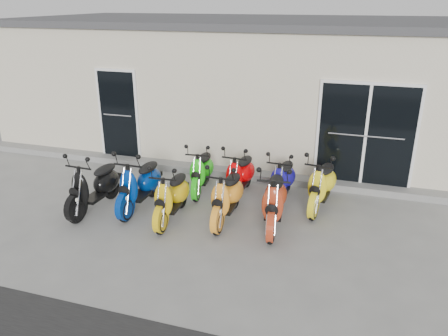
{
  "coord_description": "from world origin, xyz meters",
  "views": [
    {
      "loc": [
        2.39,
        -7.02,
        3.85
      ],
      "look_at": [
        0.0,
        0.6,
        0.75
      ],
      "focal_mm": 35.0,
      "sensor_mm": 36.0,
      "label": 1
    }
  ],
  "objects_px": {
    "scooter_front_black": "(94,180)",
    "scooter_back_green": "(202,166)",
    "scooter_front_red": "(275,194)",
    "scooter_front_orange_a": "(171,190)",
    "scooter_back_blue": "(283,175)",
    "scooter_front_orange_b": "(227,190)",
    "scooter_back_red": "(240,170)",
    "scooter_front_blue": "(139,178)",
    "scooter_back_yellow": "(322,178)"
  },
  "relations": [
    {
      "from": "scooter_front_orange_a",
      "to": "scooter_front_orange_b",
      "type": "xyz_separation_m",
      "value": [
        0.98,
        0.28,
        0.01
      ]
    },
    {
      "from": "scooter_front_black",
      "to": "scooter_front_orange_a",
      "type": "height_order",
      "value": "scooter_front_black"
    },
    {
      "from": "scooter_front_orange_a",
      "to": "scooter_back_red",
      "type": "relative_size",
      "value": 1.0
    },
    {
      "from": "scooter_front_orange_b",
      "to": "scooter_back_red",
      "type": "bearing_deg",
      "value": 92.77
    },
    {
      "from": "scooter_back_red",
      "to": "scooter_front_black",
      "type": "bearing_deg",
      "value": -148.12
    },
    {
      "from": "scooter_front_blue",
      "to": "scooter_back_green",
      "type": "relative_size",
      "value": 1.11
    },
    {
      "from": "scooter_front_black",
      "to": "scooter_back_blue",
      "type": "bearing_deg",
      "value": 26.19
    },
    {
      "from": "scooter_front_blue",
      "to": "scooter_back_red",
      "type": "distance_m",
      "value": 2.03
    },
    {
      "from": "scooter_back_green",
      "to": "scooter_back_blue",
      "type": "xyz_separation_m",
      "value": [
        1.73,
        -0.0,
        0.0
      ]
    },
    {
      "from": "scooter_front_black",
      "to": "scooter_back_red",
      "type": "bearing_deg",
      "value": 32.61
    },
    {
      "from": "scooter_front_black",
      "to": "scooter_back_green",
      "type": "height_order",
      "value": "scooter_front_black"
    },
    {
      "from": "scooter_front_black",
      "to": "scooter_front_blue",
      "type": "distance_m",
      "value": 0.87
    },
    {
      "from": "scooter_front_black",
      "to": "scooter_front_orange_a",
      "type": "bearing_deg",
      "value": 5.32
    },
    {
      "from": "scooter_front_red",
      "to": "scooter_front_blue",
      "type": "bearing_deg",
      "value": 174.23
    },
    {
      "from": "scooter_front_orange_a",
      "to": "scooter_front_orange_b",
      "type": "distance_m",
      "value": 1.02
    },
    {
      "from": "scooter_front_orange_b",
      "to": "scooter_back_yellow",
      "type": "relative_size",
      "value": 0.98
    },
    {
      "from": "scooter_front_orange_b",
      "to": "scooter_back_red",
      "type": "xyz_separation_m",
      "value": [
        -0.05,
        1.08,
        -0.01
      ]
    },
    {
      "from": "scooter_front_red",
      "to": "scooter_back_green",
      "type": "distance_m",
      "value": 2.08
    },
    {
      "from": "scooter_front_black",
      "to": "scooter_front_red",
      "type": "distance_m",
      "value": 3.45
    },
    {
      "from": "scooter_front_black",
      "to": "scooter_back_green",
      "type": "bearing_deg",
      "value": 44.21
    },
    {
      "from": "scooter_back_red",
      "to": "scooter_back_blue",
      "type": "height_order",
      "value": "scooter_back_red"
    },
    {
      "from": "scooter_front_orange_a",
      "to": "scooter_front_orange_b",
      "type": "bearing_deg",
      "value": 12.96
    },
    {
      "from": "scooter_front_black",
      "to": "scooter_front_red",
      "type": "bearing_deg",
      "value": 9.11
    },
    {
      "from": "scooter_front_black",
      "to": "scooter_front_blue",
      "type": "height_order",
      "value": "scooter_front_blue"
    },
    {
      "from": "scooter_front_orange_a",
      "to": "scooter_back_yellow",
      "type": "height_order",
      "value": "scooter_back_yellow"
    },
    {
      "from": "scooter_front_orange_a",
      "to": "scooter_back_red",
      "type": "bearing_deg",
      "value": 52.92
    },
    {
      "from": "scooter_back_green",
      "to": "scooter_front_red",
      "type": "bearing_deg",
      "value": -39.28
    },
    {
      "from": "scooter_front_black",
      "to": "scooter_front_blue",
      "type": "bearing_deg",
      "value": 25.1
    },
    {
      "from": "scooter_front_orange_b",
      "to": "scooter_back_green",
      "type": "bearing_deg",
      "value": 129.03
    },
    {
      "from": "scooter_front_orange_a",
      "to": "scooter_back_yellow",
      "type": "bearing_deg",
      "value": 24.34
    },
    {
      "from": "scooter_front_orange_a",
      "to": "scooter_front_orange_b",
      "type": "height_order",
      "value": "scooter_front_orange_b"
    },
    {
      "from": "scooter_front_orange_b",
      "to": "scooter_front_blue",
      "type": "bearing_deg",
      "value": -179.54
    },
    {
      "from": "scooter_back_green",
      "to": "scooter_back_red",
      "type": "relative_size",
      "value": 0.97
    },
    {
      "from": "scooter_front_red",
      "to": "scooter_back_green",
      "type": "relative_size",
      "value": 1.12
    },
    {
      "from": "scooter_front_orange_a",
      "to": "scooter_front_red",
      "type": "relative_size",
      "value": 0.92
    },
    {
      "from": "scooter_front_black",
      "to": "scooter_back_blue",
      "type": "relative_size",
      "value": 1.09
    },
    {
      "from": "scooter_front_blue",
      "to": "scooter_front_orange_a",
      "type": "relative_size",
      "value": 1.08
    },
    {
      "from": "scooter_back_blue",
      "to": "scooter_back_yellow",
      "type": "xyz_separation_m",
      "value": [
        0.78,
        -0.06,
        0.04
      ]
    },
    {
      "from": "scooter_front_red",
      "to": "scooter_front_orange_a",
      "type": "bearing_deg",
      "value": -177.36
    },
    {
      "from": "scooter_back_green",
      "to": "scooter_back_yellow",
      "type": "bearing_deg",
      "value": -9.2
    },
    {
      "from": "scooter_front_black",
      "to": "scooter_back_green",
      "type": "relative_size",
      "value": 1.09
    },
    {
      "from": "scooter_front_orange_a",
      "to": "scooter_front_orange_b",
      "type": "relative_size",
      "value": 0.98
    },
    {
      "from": "scooter_front_orange_a",
      "to": "scooter_front_red",
      "type": "distance_m",
      "value": 1.87
    },
    {
      "from": "scooter_front_red",
      "to": "scooter_back_yellow",
      "type": "xyz_separation_m",
      "value": [
        0.73,
        1.02,
        -0.02
      ]
    },
    {
      "from": "scooter_front_orange_a",
      "to": "scooter_front_red",
      "type": "height_order",
      "value": "scooter_front_red"
    },
    {
      "from": "scooter_back_green",
      "to": "scooter_back_red",
      "type": "distance_m",
      "value": 0.85
    },
    {
      "from": "scooter_front_blue",
      "to": "scooter_back_green",
      "type": "height_order",
      "value": "scooter_front_blue"
    },
    {
      "from": "scooter_front_black",
      "to": "scooter_front_red",
      "type": "height_order",
      "value": "scooter_front_red"
    },
    {
      "from": "scooter_front_black",
      "to": "scooter_back_blue",
      "type": "distance_m",
      "value": 3.68
    },
    {
      "from": "scooter_back_yellow",
      "to": "scooter_front_black",
      "type": "bearing_deg",
      "value": -153.98
    }
  ]
}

